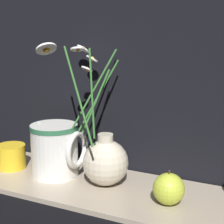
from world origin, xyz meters
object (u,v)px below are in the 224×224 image
Objects in this scene: yellow_mug at (11,156)px; ceramic_pitcher at (56,148)px; vase_with_flowers at (105,158)px; orange_fruit at (169,189)px.

yellow_mug is 0.15m from ceramic_pitcher.
ceramic_pitcher reaches higher than yellow_mug.
yellow_mug is (-0.29, -0.01, -0.03)m from vase_with_flowers.
orange_fruit is (0.18, -0.03, -0.03)m from vase_with_flowers.
ceramic_pitcher is at bearing 174.40° from orange_fruit.
ceramic_pitcher is at bearing -178.68° from vase_with_flowers.
vase_with_flowers reaches higher than yellow_mug.
orange_fruit is at bearing -11.08° from vase_with_flowers.
vase_with_flowers is 0.18m from orange_fruit.
ceramic_pitcher is (-0.14, -0.00, 0.01)m from vase_with_flowers.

